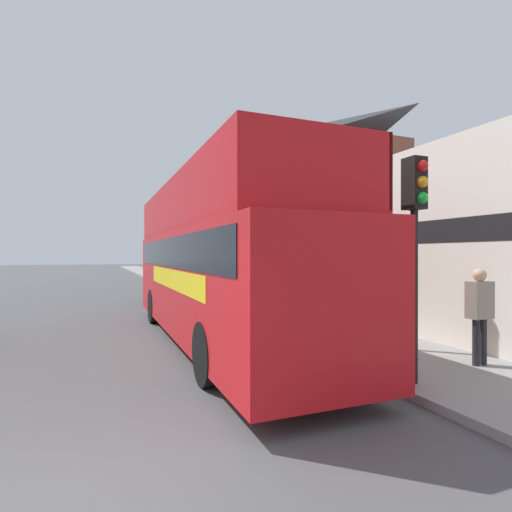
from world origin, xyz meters
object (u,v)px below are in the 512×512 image
at_px(pedestrian_nearest, 480,307).
at_px(parked_car_ahead_of_bus, 173,288).
at_px(lamp_post_third, 177,240).
at_px(tour_bus, 214,271).
at_px(lamp_post_second, 215,227).
at_px(lamp_post_nearest, 326,204).
at_px(traffic_signal, 415,218).

bearing_deg(pedestrian_nearest, parked_car_ahead_of_bus, 104.67).
height_order(parked_car_ahead_of_bus, pedestrian_nearest, pedestrian_nearest).
distance_m(pedestrian_nearest, lamp_post_third, 21.38).
bearing_deg(lamp_post_third, tour_bus, -97.72).
height_order(pedestrian_nearest, lamp_post_second, lamp_post_second).
height_order(tour_bus, parked_car_ahead_of_bus, tour_bus).
xyz_separation_m(lamp_post_nearest, lamp_post_third, (0.05, 18.51, -0.24)).
bearing_deg(lamp_post_nearest, traffic_signal, -94.46).
xyz_separation_m(traffic_signal, lamp_post_second, (0.25, 12.34, 0.63)).
height_order(tour_bus, lamp_post_nearest, lamp_post_nearest).
relative_size(pedestrian_nearest, traffic_signal, 0.50).
relative_size(parked_car_ahead_of_bus, lamp_post_second, 0.87).
bearing_deg(pedestrian_nearest, lamp_post_second, 98.01).
relative_size(tour_bus, pedestrian_nearest, 6.14).
bearing_deg(lamp_post_second, lamp_post_third, 89.74).
bearing_deg(traffic_signal, parked_car_ahead_of_bus, 96.28).
bearing_deg(lamp_post_second, pedestrian_nearest, -81.99).
relative_size(traffic_signal, lamp_post_second, 0.76).
distance_m(lamp_post_nearest, lamp_post_third, 18.51).
bearing_deg(parked_car_ahead_of_bus, lamp_post_nearest, -83.75).
bearing_deg(lamp_post_second, lamp_post_nearest, -90.06).
relative_size(tour_bus, traffic_signal, 3.06).
xyz_separation_m(parked_car_ahead_of_bus, lamp_post_third, (1.77, 8.19, 2.52)).
distance_m(tour_bus, traffic_signal, 5.45).
bearing_deg(lamp_post_third, traffic_signal, -90.78).
bearing_deg(traffic_signal, pedestrian_nearest, 10.69).
distance_m(tour_bus, lamp_post_nearest, 3.32).
relative_size(lamp_post_second, lamp_post_third, 1.10).
height_order(parked_car_ahead_of_bus, lamp_post_nearest, lamp_post_nearest).
distance_m(traffic_signal, lamp_post_second, 12.36).
height_order(parked_car_ahead_of_bus, lamp_post_third, lamp_post_third).
bearing_deg(pedestrian_nearest, lamp_post_third, 94.43).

